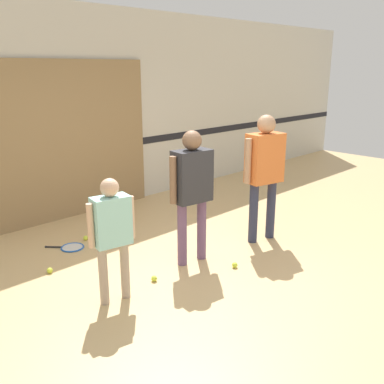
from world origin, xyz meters
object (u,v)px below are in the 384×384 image
Objects in this scene: tennis_ball_by_spare_racket at (86,238)px; tennis_ball_stray_left at (154,279)px; person_student_left at (112,227)px; racket_spare_on_floor at (71,247)px; tennis_ball_near_instructor at (235,265)px; person_student_right at (264,165)px; person_instructor at (192,183)px; tennis_ball_stray_right at (50,270)px.

tennis_ball_stray_left is at bearing -92.85° from tennis_ball_by_spare_racket.
tennis_ball_by_spare_racket is (0.61, 1.59, -0.76)m from person_student_left.
tennis_ball_near_instructor is (1.09, -1.87, 0.02)m from racket_spare_on_floor.
racket_spare_on_floor is at bearing -25.06° from person_student_right.
person_student_left is at bearing -110.96° from tennis_ball_by_spare_racket.
racket_spare_on_floor is at bearing 129.71° from person_instructor.
person_student_left is at bearing -167.13° from person_instructor.
tennis_ball_stray_left is (0.53, 0.03, -0.76)m from person_student_left.
person_instructor reaches higher than racket_spare_on_floor.
tennis_ball_stray_left is at bearing 13.19° from person_student_left.
tennis_ball_by_spare_racket is 1.00× the size of tennis_ball_stray_left.
racket_spare_on_floor is 7.36× the size of tennis_ball_near_instructor.
person_student_right is 2.61m from tennis_ball_by_spare_racket.
person_instructor reaches higher than tennis_ball_stray_left.
racket_spare_on_floor is 2.17m from tennis_ball_near_instructor.
tennis_ball_stray_left is (-0.08, -1.56, 0.00)m from tennis_ball_by_spare_racket.
person_student_left reaches higher than tennis_ball_stray_left.
person_student_right is at bearing -43.55° from tennis_ball_by_spare_racket.
tennis_ball_stray_right is at bearing 111.16° from person_student_left.
tennis_ball_stray_right is (-0.20, 1.02, -0.76)m from person_student_left.
person_instructor is 1.92m from tennis_ball_stray_right.
tennis_ball_by_spare_racket is 0.99m from tennis_ball_stray_right.
tennis_ball_stray_right is at bearing -10.53° from person_student_right.
tennis_ball_near_instructor and tennis_ball_by_spare_racket have the same top height.
racket_spare_on_floor is at bearing 87.51° from person_student_left.
person_student_right is (1.16, -0.18, 0.06)m from person_instructor.
person_student_right is 1.41m from tennis_ball_near_instructor.
person_student_right reaches higher than person_student_left.
person_student_right is at bearing 18.45° from tennis_ball_near_instructor.
person_student_left is 19.39× the size of tennis_ball_stray_left.
person_student_right is 25.76× the size of tennis_ball_stray_left.
racket_spare_on_floor is at bearing 97.73° from tennis_ball_stray_left.
tennis_ball_by_spare_racket is 1.56m from tennis_ball_stray_left.
tennis_ball_near_instructor is 1.00× the size of tennis_ball_by_spare_racket.
person_instructor is 1.21m from person_student_left.
person_student_right reaches higher than tennis_ball_stray_right.
tennis_ball_near_instructor is (1.42, -0.38, -0.76)m from person_student_left.
person_student_left is 1.72m from racket_spare_on_floor.
person_student_right is at bearing -0.76° from person_instructor.
person_student_right is (2.35, -0.07, 0.26)m from person_student_left.
person_student_left is 1.86m from tennis_ball_by_spare_racket.
tennis_ball_stray_left is 1.00× the size of tennis_ball_stray_right.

